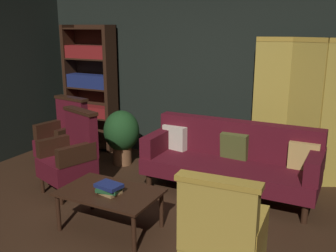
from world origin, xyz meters
The scene contains 13 objects.
ground_plane centered at (0.00, 0.00, 0.00)m, with size 10.00×10.00×0.00m, color #331E11.
back_wall centered at (0.00, 2.45, 1.40)m, with size 7.20×0.10×2.80m, color black.
folding_screen centered at (1.25, 2.21, 0.99)m, with size 1.31×0.23×1.90m.
bookshelf centered at (-2.15, 2.19, 1.08)m, with size 0.90×0.32×2.05m.
velvet_couch centered at (0.55, 1.45, 0.45)m, with size 2.12×0.78×0.88m.
coffee_table centered at (-0.27, 0.02, 0.37)m, with size 1.00×0.64×0.42m.
armchair_gilt_accent centered at (1.09, -0.44, 0.49)m, with size 0.61×0.61×1.04m.
armchair_wing_left centered at (-1.23, 0.57, 0.49)m, with size 0.74×0.73×1.04m.
armchair_wing_right centered at (-1.86, 1.16, 0.49)m, with size 0.67×0.66×1.04m.
potted_plant centered at (-1.23, 1.70, 0.48)m, with size 0.53×0.53×0.82m.
book_tan_leather centered at (-0.24, -0.02, 0.43)m, with size 0.21×0.17×0.03m, color #9E7A47.
book_green_cloth centered at (-0.24, -0.02, 0.47)m, with size 0.22×0.17×0.04m, color #1E4C28.
book_navy_cloth centered at (-0.24, -0.02, 0.50)m, with size 0.25×0.18×0.04m, color navy.
Camera 1 is at (1.88, -2.91, 2.05)m, focal length 41.17 mm.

